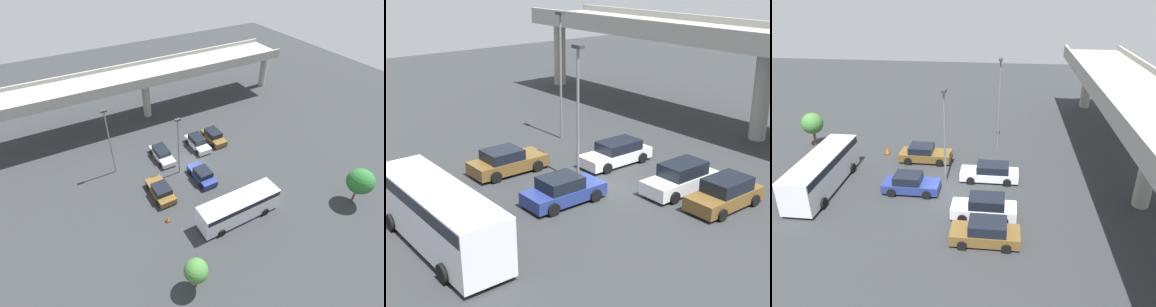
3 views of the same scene
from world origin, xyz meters
The scene contains 11 objects.
ground_plane centered at (0.00, 0.00, 0.00)m, with size 101.27×101.27×0.00m, color #2D3033.
highway_overpass centered at (0.00, 14.25, 6.64)m, with size 48.46×6.66×7.92m.
parked_car_0 centered at (-5.62, -3.21, 0.71)m, with size 2.24×4.68×1.52m.
parked_car_1 centered at (-2.64, 2.98, 0.71)m, with size 2.07×4.79×1.48m.
parked_car_2 centered at (-0.06, -3.17, 0.71)m, with size 2.13×4.44×1.52m.
parked_car_3 centered at (2.77, 2.83, 0.78)m, with size 2.06×4.57×1.66m.
parked_car_4 centered at (5.56, 3.08, 0.75)m, with size 2.09×4.43×1.60m.
shuttle_bus centered at (0.16, -10.18, 1.67)m, with size 9.07×2.70×2.81m.
lamp_post_near_aisle centered at (-1.92, -0.68, 4.61)m, with size 0.70×0.35×7.86m.
lamp_post_mid_lot centered at (-8.93, 3.38, 5.15)m, with size 0.70×0.35×8.89m.
traffic_cone centered at (-6.65, -7.11, 0.33)m, with size 0.44×0.44×0.70m.
Camera 2 is at (20.54, -18.60, 11.98)m, focal length 50.00 mm.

